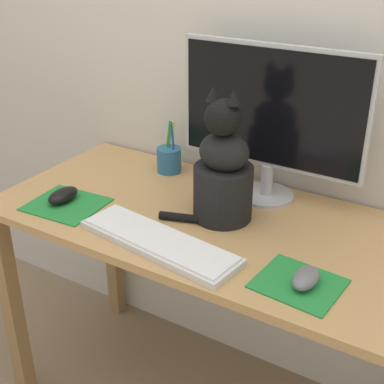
# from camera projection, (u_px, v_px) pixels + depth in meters

# --- Properties ---
(wall_back) EXTENTS (7.00, 0.04, 2.50)m
(wall_back) POSITION_uv_depth(u_px,v_px,m) (271.00, 23.00, 1.55)
(wall_back) COLOR beige
(wall_back) RESTS_ON ground_plane
(desk) EXTENTS (1.29, 0.60, 0.76)m
(desk) POSITION_uv_depth(u_px,v_px,m) (212.00, 253.00, 1.57)
(desk) COLOR tan
(desk) RESTS_ON ground_plane
(monitor) EXTENTS (0.57, 0.17, 0.46)m
(monitor) POSITION_uv_depth(u_px,v_px,m) (271.00, 115.00, 1.52)
(monitor) COLOR #B2B2B7
(monitor) RESTS_ON desk
(keyboard) EXTENTS (0.47, 0.19, 0.02)m
(keyboard) POSITION_uv_depth(u_px,v_px,m) (159.00, 242.00, 1.38)
(keyboard) COLOR silver
(keyboard) RESTS_ON desk
(mousepad_left) EXTENTS (0.23, 0.20, 0.00)m
(mousepad_left) POSITION_uv_depth(u_px,v_px,m) (66.00, 204.00, 1.59)
(mousepad_left) COLOR #238438
(mousepad_left) RESTS_ON desk
(mousepad_right) EXTENTS (0.20, 0.18, 0.00)m
(mousepad_right) POSITION_uv_depth(u_px,v_px,m) (298.00, 284.00, 1.24)
(mousepad_right) COLOR #238438
(mousepad_right) RESTS_ON desk
(computer_mouse_left) EXTENTS (0.06, 0.11, 0.04)m
(computer_mouse_left) POSITION_uv_depth(u_px,v_px,m) (63.00, 195.00, 1.60)
(computer_mouse_left) COLOR black
(computer_mouse_left) RESTS_ON mousepad_left
(computer_mouse_right) EXTENTS (0.06, 0.10, 0.04)m
(computer_mouse_right) POSITION_uv_depth(u_px,v_px,m) (306.00, 278.00, 1.22)
(computer_mouse_right) COLOR slate
(computer_mouse_right) RESTS_ON mousepad_right
(cat) EXTENTS (0.24, 0.20, 0.38)m
(cat) POSITION_uv_depth(u_px,v_px,m) (223.00, 172.00, 1.46)
(cat) COLOR black
(cat) RESTS_ON desk
(pen_cup) EXTENTS (0.08, 0.08, 0.17)m
(pen_cup) POSITION_uv_depth(u_px,v_px,m) (169.00, 159.00, 1.79)
(pen_cup) COLOR #286089
(pen_cup) RESTS_ON desk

